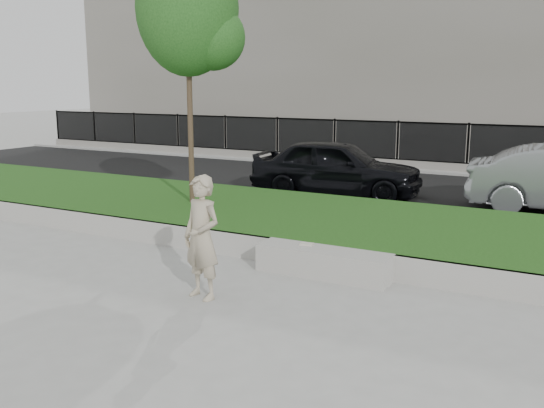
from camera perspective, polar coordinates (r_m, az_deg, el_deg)
The scene contains 12 objects.
ground at distance 9.21m, azimuth -7.20°, elevation -6.50°, with size 90.00×90.00×0.00m, color gray.
grass_bank at distance 11.63m, azimuth 1.41°, elevation -1.61°, with size 34.00×4.00×0.40m, color black.
grass_kerb at distance 9.97m, azimuth -3.75°, elevation -3.83°, with size 34.00×0.08×0.40m, color gray.
street at distance 16.66m, azimuth 10.07°, elevation 1.54°, with size 34.00×7.00×0.04m, color black.
far_pavement at distance 20.92m, azimuth 14.02°, elevation 3.47°, with size 34.00×3.00×0.12m, color gray.
iron_fence at distance 19.90m, azimuth 13.35°, elevation 4.51°, with size 32.00×0.30×1.50m.
building_facade at distance 27.66m, azimuth 18.35°, elevation 15.35°, with size 34.00×10.00×10.00m, color slate.
stone_bench at distance 8.99m, azimuth 4.85°, elevation -5.51°, with size 2.02×0.50×0.41m, color gray.
man at distance 7.97m, azimuth -6.62°, elevation -3.16°, with size 0.60×0.39×1.64m, color tan.
book at distance 9.14m, azimuth 3.28°, elevation -3.79°, with size 0.20×0.14×0.02m, color beige.
young_tree at distance 12.38m, azimuth -7.58°, elevation 17.33°, with size 2.09×2.00×5.11m.
car_dark at distance 15.08m, azimuth 6.09°, elevation 3.46°, with size 1.68×4.18×1.42m, color black.
Camera 1 is at (5.16, -7.09, 2.81)m, focal length 40.00 mm.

